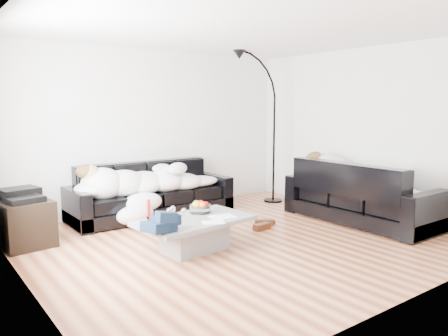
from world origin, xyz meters
TOP-DOWN VIEW (x-y plane):
  - ground at (0.00, 0.00)m, footprint 5.00×5.00m
  - wall_back at (0.00, 2.25)m, footprint 5.00×0.02m
  - wall_left at (-2.50, 0.00)m, footprint 0.02×4.50m
  - wall_right at (2.50, 0.00)m, footprint 0.02×4.50m
  - ceiling at (0.00, 0.00)m, footprint 5.00×5.00m
  - sofa_back at (-0.29, 1.78)m, footprint 2.53×0.87m
  - sofa_right at (2.05, -0.34)m, footprint 0.96×2.23m
  - sleeper_back at (-0.29, 1.73)m, footprint 2.14×0.74m
  - sleeper_right at (2.05, -0.34)m, footprint 0.81×1.91m
  - teal_cushion at (1.99, 0.35)m, footprint 0.42×0.38m
  - coffee_table at (-0.65, -0.01)m, footprint 1.41×0.90m
  - fruit_bowl at (-0.45, 0.19)m, footprint 0.28×0.28m
  - wine_glass_a at (-0.86, 0.14)m, footprint 0.08×0.08m
  - wine_glass_b at (-0.98, 0.03)m, footprint 0.09×0.09m
  - wine_glass_c at (-0.83, -0.05)m, footprint 0.08×0.08m
  - candle_left at (-1.14, 0.19)m, footprint 0.06×0.06m
  - candle_right at (-1.10, 0.31)m, footprint 0.05×0.05m
  - newspaper_a at (-0.36, -0.15)m, footprint 0.34×0.29m
  - newspaper_b at (-0.59, -0.29)m, footprint 0.30×0.27m
  - navy_jacket at (-1.21, -0.26)m, footprint 0.35×0.30m
  - shoes at (0.64, 0.25)m, footprint 0.49×0.39m
  - av_cabinet at (-2.23, 1.47)m, footprint 0.65×0.87m
  - stereo at (-2.23, 1.47)m, footprint 0.50×0.42m
  - floor_lamp at (1.96, 1.45)m, footprint 0.85×0.36m

SIDE VIEW (x-z plane):
  - ground at x=0.00m, z-range 0.00..0.00m
  - shoes at x=0.64m, z-range 0.00..0.10m
  - coffee_table at x=-0.65m, z-range 0.00..0.39m
  - av_cabinet at x=-2.23m, z-range 0.00..0.56m
  - newspaper_a at x=-0.36m, z-range 0.39..0.40m
  - newspaper_b at x=-0.59m, z-range 0.39..0.40m
  - sofa_back at x=-0.29m, z-range 0.00..0.83m
  - sofa_right at x=2.05m, z-range 0.00..0.90m
  - wine_glass_a at x=-0.86m, z-range 0.39..0.54m
  - wine_glass_c at x=-0.83m, z-range 0.39..0.55m
  - fruit_bowl at x=-0.45m, z-range 0.39..0.55m
  - wine_glass_b at x=-0.98m, z-range 0.39..0.55m
  - candle_right at x=-1.10m, z-range 0.39..0.61m
  - candle_left at x=-1.14m, z-range 0.39..0.64m
  - navy_jacket at x=-1.21m, z-range 0.47..0.64m
  - stereo at x=-2.23m, z-range 0.56..0.69m
  - sleeper_back at x=-0.29m, z-range 0.42..0.85m
  - sleeper_right at x=2.05m, z-range 0.42..0.89m
  - teal_cushion at x=1.99m, z-range 0.62..0.82m
  - floor_lamp at x=1.96m, z-range 0.00..2.31m
  - wall_back at x=0.00m, z-range 0.00..2.60m
  - wall_left at x=-2.50m, z-range 0.00..2.60m
  - wall_right at x=2.50m, z-range 0.00..2.60m
  - ceiling at x=0.00m, z-range 2.60..2.60m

